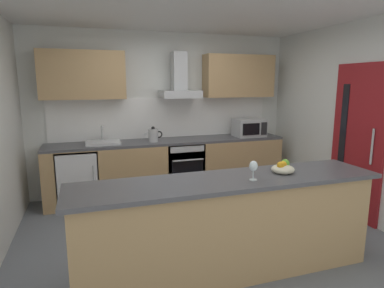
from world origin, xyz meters
name	(u,v)px	position (x,y,z in m)	size (l,w,h in m)	color
ground	(203,237)	(0.00, 0.00, -0.01)	(5.29, 4.80, 0.02)	slate
ceiling	(205,4)	(0.00, 0.00, 2.61)	(5.29, 4.80, 0.02)	white
wall_back	(164,113)	(0.00, 1.96, 1.30)	(5.29, 0.12, 2.60)	silver
wall_right	(360,121)	(2.21, 0.00, 1.30)	(0.12, 4.80, 2.60)	silver
backsplash_tile	(165,118)	(0.00, 1.89, 1.23)	(3.65, 0.02, 0.66)	white
counter_back	(170,167)	(0.00, 1.58, 0.45)	(3.78, 0.60, 0.90)	tan
counter_island	(228,226)	(-0.04, -0.78, 0.48)	(2.90, 0.64, 0.94)	tan
upper_cabinets	(166,76)	(0.00, 1.73, 1.91)	(3.73, 0.32, 0.70)	tan
side_door	(357,142)	(2.13, -0.06, 1.03)	(0.08, 0.85, 2.05)	maroon
oven	(182,166)	(0.20, 1.55, 0.46)	(0.60, 0.62, 0.80)	slate
refrigerator	(78,177)	(-1.41, 1.55, 0.43)	(0.58, 0.60, 0.85)	white
microwave	(249,128)	(1.38, 1.52, 1.05)	(0.50, 0.38, 0.30)	#B7BABC
sink	(103,142)	(-1.03, 1.56, 0.93)	(0.50, 0.40, 0.26)	silver
kettle	(153,135)	(-0.27, 1.52, 1.01)	(0.29, 0.15, 0.24)	#B7BABC
range_hood	(180,84)	(0.20, 1.68, 1.79)	(0.62, 0.45, 0.72)	#B7BABC
wine_glass	(253,167)	(0.14, -0.89, 1.07)	(0.08, 0.08, 0.18)	silver
fruit_bowl	(283,168)	(0.53, -0.76, 0.99)	(0.22, 0.22, 0.13)	beige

